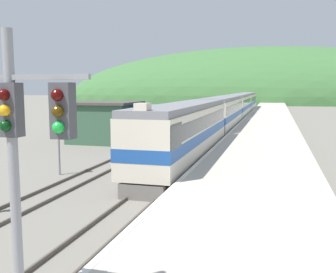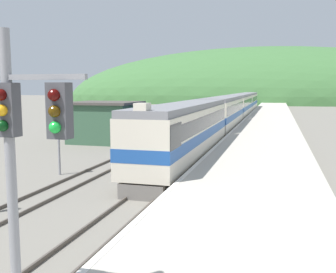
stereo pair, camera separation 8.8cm
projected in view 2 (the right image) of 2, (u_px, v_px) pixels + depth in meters
name	position (u px, v px, depth m)	size (l,w,h in m)	color
track_main	(241.00, 117.00, 71.27)	(1.52, 180.00, 0.16)	#4C443D
track_siding	(215.00, 117.00, 72.57)	(1.52, 180.00, 0.16)	#4C443D
platform	(268.00, 126.00, 50.73)	(7.01, 140.00, 0.98)	#BCB5A5
distant_hills	(261.00, 102.00, 152.44)	(160.47, 72.21, 41.74)	#3D6B38
station_shed	(105.00, 122.00, 39.34)	(6.50, 6.09, 4.05)	#385B42
express_train_lead_car	(185.00, 131.00, 27.88)	(3.02, 19.80, 4.71)	black
carriage_second	(224.00, 113.00, 47.60)	(3.01, 19.24, 4.35)	black
carriage_third	(239.00, 106.00, 66.83)	(3.01, 19.24, 4.35)	black
carriage_fourth	(248.00, 102.00, 86.06)	(3.01, 19.24, 4.35)	black
siding_train	(195.00, 113.00, 55.01)	(2.90, 43.18, 3.65)	black
signal_mast_main	(9.00, 141.00, 7.46)	(3.30, 0.42, 6.53)	gray
signal_post_siding	(58.00, 136.00, 24.38)	(0.36, 0.42, 3.44)	gray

